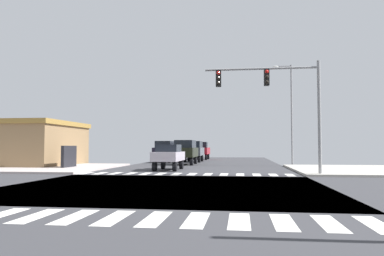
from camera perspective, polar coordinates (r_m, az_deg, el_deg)
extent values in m
cube|color=#37373B|center=(16.58, -4.15, -8.90)|extent=(14.00, 90.00, 0.05)
cube|color=#37373B|center=(16.58, -4.15, -8.90)|extent=(90.00, 12.00, 0.05)
cube|color=#B2ADA3|center=(29.82, 26.53, -5.73)|extent=(12.00, 12.00, 0.14)
cube|color=#B8ABA7|center=(32.57, -22.74, -5.54)|extent=(12.00, 12.00, 0.14)
cube|color=white|center=(10.86, -27.17, -11.65)|extent=(0.50, 2.00, 0.01)
cube|color=white|center=(10.33, -22.49, -12.21)|extent=(0.50, 2.00, 0.01)
cube|color=white|center=(9.88, -17.33, -12.74)|extent=(0.50, 2.00, 0.01)
cube|color=white|center=(9.52, -11.70, -13.20)|extent=(0.50, 2.00, 0.01)
cube|color=white|center=(9.25, -5.67, -13.55)|extent=(0.50, 2.00, 0.01)
cube|color=white|center=(9.08, 0.67, -13.77)|extent=(0.50, 2.00, 0.01)
cube|color=white|center=(9.02, 7.19, -13.82)|extent=(0.50, 2.00, 0.01)
cube|color=white|center=(9.07, 13.70, -13.70)|extent=(0.50, 2.00, 0.01)
cube|color=white|center=(9.23, 20.06, -13.42)|extent=(0.50, 2.00, 0.01)
cube|color=white|center=(9.49, 26.12, -13.00)|extent=(0.50, 2.00, 0.01)
cube|color=white|center=(25.57, -15.85, -6.60)|extent=(0.50, 2.00, 0.01)
cube|color=white|center=(25.19, -13.75, -6.68)|extent=(0.50, 2.00, 0.01)
cube|color=white|center=(24.85, -11.58, -6.76)|extent=(0.50, 2.00, 0.01)
cube|color=white|center=(24.55, -9.36, -6.83)|extent=(0.50, 2.00, 0.01)
cube|color=white|center=(24.28, -7.08, -6.89)|extent=(0.50, 2.00, 0.01)
cube|color=white|center=(24.05, -4.76, -6.94)|extent=(0.50, 2.00, 0.01)
cube|color=white|center=(23.86, -2.39, -6.98)|extent=(0.50, 2.00, 0.01)
cube|color=white|center=(23.71, 0.01, -7.01)|extent=(0.50, 2.00, 0.01)
cube|color=white|center=(23.60, 2.43, -7.03)|extent=(0.50, 2.00, 0.01)
cube|color=white|center=(23.54, 4.88, -7.03)|extent=(0.50, 2.00, 0.01)
cube|color=white|center=(23.51, 7.33, -7.02)|extent=(0.50, 2.00, 0.01)
cube|color=white|center=(23.53, 9.78, -7.00)|extent=(0.50, 2.00, 0.01)
cube|color=white|center=(23.60, 12.23, -6.97)|extent=(0.50, 2.00, 0.01)
cube|color=white|center=(23.70, 14.66, -6.92)|extent=(0.50, 2.00, 0.01)
cylinder|color=gray|center=(23.59, 18.78, 1.48)|extent=(0.20, 0.20, 6.89)
cylinder|color=gray|center=(23.58, 10.41, 8.85)|extent=(6.82, 0.14, 0.14)
cube|color=black|center=(23.49, 11.26, 7.53)|extent=(0.32, 0.40, 1.00)
sphere|color=red|center=(23.31, 11.29, 8.39)|extent=(0.22, 0.22, 0.22)
sphere|color=black|center=(23.26, 11.30, 7.64)|extent=(0.22, 0.22, 0.22)
sphere|color=black|center=(23.20, 11.31, 6.89)|extent=(0.22, 0.22, 0.22)
cube|color=black|center=(23.48, 4.04, 7.49)|extent=(0.32, 0.40, 1.00)
sphere|color=red|center=(23.30, 4.01, 8.35)|extent=(0.22, 0.22, 0.22)
sphere|color=black|center=(23.24, 4.01, 7.60)|extent=(0.22, 0.22, 0.22)
sphere|color=black|center=(23.19, 4.01, 6.85)|extent=(0.22, 0.22, 0.22)
cylinder|color=gray|center=(34.76, 14.92, 1.90)|extent=(0.16, 0.16, 9.09)
cylinder|color=gray|center=(35.32, 13.68, 9.11)|extent=(1.40, 0.10, 0.10)
ellipsoid|color=silver|center=(35.24, 12.54, 9.04)|extent=(0.60, 0.32, 0.20)
cube|color=black|center=(30.78, -18.18, -4.24)|extent=(0.24, 2.20, 1.80)
cylinder|color=black|center=(26.32, -2.63, -5.86)|extent=(0.26, 0.68, 0.68)
cylinder|color=black|center=(26.61, -5.70, -5.82)|extent=(0.26, 0.68, 0.68)
cylinder|color=black|center=(29.20, -1.62, -5.57)|extent=(0.26, 0.68, 0.68)
cylinder|color=black|center=(29.46, -4.40, -5.54)|extent=(0.26, 0.68, 0.68)
cube|color=#B8ACBA|center=(27.87, -3.56, -4.31)|extent=(1.80, 4.30, 0.66)
cube|color=black|center=(27.86, -3.56, -3.08)|extent=(1.55, 2.24, 0.54)
cylinder|color=black|center=(48.91, 2.14, -4.44)|extent=(0.26, 0.74, 0.74)
cylinder|color=black|center=(49.08, 0.27, -4.43)|extent=(0.26, 0.74, 0.74)
cylinder|color=black|center=(52.36, 2.49, -4.33)|extent=(0.26, 0.74, 0.74)
cylinder|color=black|center=(52.52, 0.74, -4.33)|extent=(0.26, 0.74, 0.74)
cube|color=#A51622|center=(50.70, 1.41, -3.48)|extent=(2.00, 5.10, 0.86)
cube|color=black|center=(49.81, 1.31, -2.57)|extent=(1.76, 1.78, 0.75)
cylinder|color=black|center=(41.02, 1.09, -4.74)|extent=(0.26, 0.74, 0.74)
cylinder|color=black|center=(41.22, -1.08, -4.73)|extent=(0.26, 0.74, 0.74)
cylinder|color=black|center=(44.12, 1.54, -4.61)|extent=(0.26, 0.74, 0.74)
cylinder|color=black|center=(44.31, -0.48, -4.60)|extent=(0.26, 0.74, 0.74)
cube|color=#52565E|center=(42.64, 0.27, -3.58)|extent=(1.96, 4.60, 0.88)
cube|color=black|center=(42.64, 0.27, -2.51)|extent=(1.69, 3.22, 0.72)
cylinder|color=black|center=(40.03, -3.42, -4.79)|extent=(0.26, 0.74, 0.74)
cylinder|color=black|center=(40.35, -5.62, -4.76)|extent=(0.26, 0.74, 0.74)
cylinder|color=black|center=(43.10, -2.64, -4.65)|extent=(0.26, 0.74, 0.74)
cylinder|color=black|center=(43.41, -4.69, -4.63)|extent=(0.26, 0.74, 0.74)
cube|color=black|center=(41.70, -4.08, -3.59)|extent=(1.96, 4.60, 0.88)
cube|color=black|center=(41.69, -4.07, -2.49)|extent=(1.69, 3.22, 0.72)
cylinder|color=black|center=(34.63, -0.08, -5.09)|extent=(0.26, 0.74, 0.74)
cylinder|color=black|center=(34.87, -2.65, -5.07)|extent=(0.26, 0.74, 0.74)
cylinder|color=black|center=(37.73, 0.54, -4.91)|extent=(0.26, 0.74, 0.74)
cylinder|color=black|center=(37.95, -1.82, -4.90)|extent=(0.26, 0.74, 0.74)
cube|color=black|center=(36.27, -0.99, -3.71)|extent=(1.96, 4.60, 0.88)
cube|color=black|center=(36.26, -0.99, -2.45)|extent=(1.69, 3.22, 0.72)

